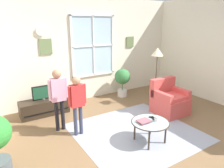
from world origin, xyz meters
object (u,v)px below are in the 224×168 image
(coffee_table, at_px, (150,123))
(cup, at_px, (157,119))
(television, at_px, (43,92))
(floor_lamp, at_px, (157,57))
(person_red_shirt, at_px, (77,99))
(remote_near_books, at_px, (153,118))
(potted_plant_by_window, at_px, (122,79))
(remote_near_cup, at_px, (152,118))
(person_pink_shirt, at_px, (58,93))
(armchair, at_px, (169,101))
(tv_stand, at_px, (45,107))
(book_stack, at_px, (144,121))

(coffee_table, bearing_deg, cup, -26.57)
(television, height_order, floor_lamp, floor_lamp)
(person_red_shirt, height_order, floor_lamp, floor_lamp)
(remote_near_books, bearing_deg, potted_plant_by_window, 69.03)
(remote_near_cup, bearing_deg, person_pink_shirt, 138.73)
(armchair, relative_size, remote_near_books, 6.21)
(tv_stand, xyz_separation_m, floor_lamp, (2.85, -0.96, 1.15))
(remote_near_books, relative_size, person_red_shirt, 0.11)
(television, relative_size, remote_near_books, 3.72)
(person_red_shirt, bearing_deg, book_stack, -44.87)
(coffee_table, distance_m, person_red_shirt, 1.51)
(television, distance_m, person_pink_shirt, 1.02)
(cup, height_order, person_pink_shirt, person_pink_shirt)
(tv_stand, height_order, book_stack, book_stack)
(book_stack, relative_size, remote_near_books, 1.76)
(armchair, bearing_deg, person_red_shirt, 174.64)
(potted_plant_by_window, bearing_deg, remote_near_books, -110.97)
(coffee_table, bearing_deg, remote_near_books, 27.85)
(potted_plant_by_window, bearing_deg, person_pink_shirt, -156.10)
(remote_near_books, height_order, potted_plant_by_window, potted_plant_by_window)
(cup, distance_m, floor_lamp, 2.17)
(remote_near_cup, distance_m, person_pink_shirt, 1.99)
(cup, xyz_separation_m, remote_near_cup, (0.03, 0.15, -0.04))
(cup, relative_size, person_red_shirt, 0.08)
(book_stack, xyz_separation_m, remote_near_cup, (0.26, 0.05, -0.01))
(book_stack, bearing_deg, person_pink_shirt, 131.98)
(armchair, distance_m, person_red_shirt, 2.45)
(floor_lamp, bearing_deg, tv_stand, 161.44)
(potted_plant_by_window, distance_m, floor_lamp, 1.34)
(tv_stand, height_order, armchair, armchair)
(tv_stand, xyz_separation_m, cup, (1.50, -2.42, 0.28))
(television, distance_m, floor_lamp, 3.10)
(tv_stand, distance_m, armchair, 3.17)
(armchair, xyz_separation_m, remote_near_cup, (-1.19, -0.67, 0.11))
(person_pink_shirt, relative_size, floor_lamp, 0.84)
(armchair, height_order, person_red_shirt, person_red_shirt)
(cup, distance_m, person_pink_shirt, 2.05)
(television, bearing_deg, potted_plant_by_window, 1.41)
(remote_near_cup, relative_size, floor_lamp, 0.09)
(tv_stand, height_order, remote_near_cup, remote_near_cup)
(remote_near_cup, relative_size, person_red_shirt, 0.11)
(book_stack, xyz_separation_m, potted_plant_by_window, (1.16, 2.37, 0.11))
(book_stack, distance_m, remote_near_cup, 0.27)
(book_stack, height_order, remote_near_books, book_stack)
(television, relative_size, cup, 4.96)
(person_pink_shirt, bearing_deg, potted_plant_by_window, 23.90)
(book_stack, distance_m, potted_plant_by_window, 2.65)
(book_stack, bearing_deg, person_red_shirt, 135.13)
(person_red_shirt, bearing_deg, floor_lamp, 9.45)
(remote_near_cup, relative_size, person_pink_shirt, 0.10)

